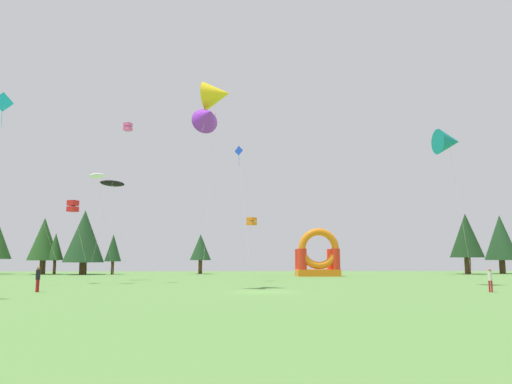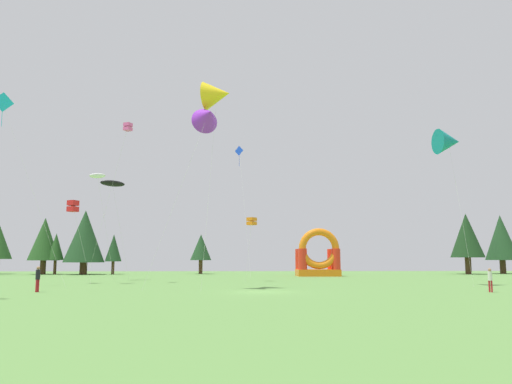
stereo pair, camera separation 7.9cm
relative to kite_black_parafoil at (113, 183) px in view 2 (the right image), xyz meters
name	(u,v)px [view 2 (the right image)]	position (x,y,z in m)	size (l,w,h in m)	color
ground_plane	(262,292)	(15.71, -20.38, -10.66)	(120.00, 120.00, 0.00)	#5B8C42
kite_black_parafoil	(113,183)	(0.00, 0.00, 0.00)	(3.41, 2.17, 11.16)	black
kite_pink_box	(128,127)	(2.88, -6.34, 4.78)	(4.52, 2.46, 15.89)	#EA599E
kite_purple_delta	(207,116)	(11.53, -16.93, 2.95)	(5.92, 2.91, 14.83)	purple
kite_cyan_diamond	(3,104)	(-6.95, -11.98, 5.28)	(7.49, 2.15, 16.66)	#19B7CC
kite_white_parafoil	(98,176)	(0.48, -7.80, -0.43)	(2.32, 3.20, 10.69)	white
kite_yellow_delta	(217,95)	(12.22, -15.87, 5.10)	(2.76, 4.70, 17.00)	yellow
kite_teal_delta	(448,142)	(33.20, -11.92, 2.25)	(2.37, 4.09, 14.11)	#0C7F7A
kite_red_box	(73,206)	(-1.88, -7.30, -3.32)	(2.97, 1.80, 7.90)	red
kite_orange_box	(252,221)	(15.48, -2.98, -4.42)	(1.23, 1.33, 6.65)	orange
kite_blue_diamond	(240,153)	(14.25, 10.71, 5.91)	(1.81, 7.24, 17.24)	blue
person_midfield	(38,277)	(-0.01, -19.82, -9.60)	(0.40, 0.40, 1.79)	#B21E26
person_left_edge	(490,278)	(31.64, -21.12, -9.68)	(0.40, 0.40, 1.65)	#B21E26
inflatable_red_slide	(318,259)	(24.88, 11.74, -8.40)	(5.67, 4.26, 6.37)	orange
tree_row_1	(44,239)	(-15.31, 21.67, -5.40)	(4.65, 4.65, 8.53)	#4C331E
tree_row_2	(56,247)	(-13.32, 21.08, -6.58)	(2.43, 2.43, 6.14)	#4C331E
tree_row_3	(85,236)	(-8.96, 20.60, -5.00)	(5.99, 5.99, 9.61)	#4C331E
tree_row_4	(114,248)	(-4.71, 21.07, -6.74)	(2.46, 2.46, 6.01)	#4C331E
tree_row_5	(201,247)	(8.33, 22.77, -6.60)	(3.28, 3.28, 6.12)	#4C331E
tree_row_6	(467,236)	(49.21, 19.99, -4.82)	(5.00, 5.00, 9.26)	#4C331E
tree_row_7	(501,238)	(55.77, 22.19, -5.03)	(5.02, 5.02, 9.23)	#4C331E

